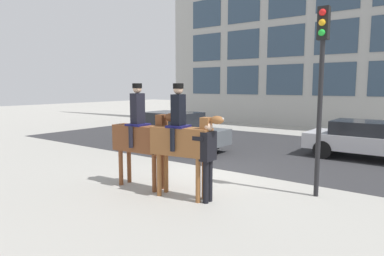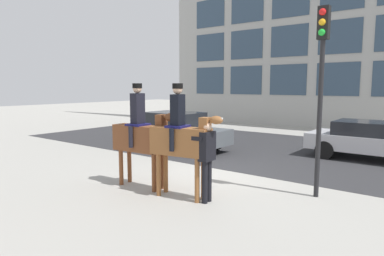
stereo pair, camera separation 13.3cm
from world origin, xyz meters
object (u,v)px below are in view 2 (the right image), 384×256
object	(u,v)px
mounted_horse_lead	(141,135)
traffic_light	(321,72)
street_car_far_lane	(367,139)
pedestrian_bystander	(206,155)
street_car_near_lane	(176,130)
mounted_horse_companion	(182,139)

from	to	relation	value
mounted_horse_lead	traffic_light	distance (m)	4.52
mounted_horse_lead	street_car_far_lane	distance (m)	8.19
pedestrian_bystander	street_car_near_lane	world-z (taller)	pedestrian_bystander
mounted_horse_lead	street_car_near_lane	xyz separation A→B (m)	(-2.70, 4.53, -0.56)
mounted_horse_lead	traffic_light	xyz separation A→B (m)	(3.79, 1.92, 1.54)
mounted_horse_companion	street_car_far_lane	xyz separation A→B (m)	(2.53, 7.22, -0.67)
street_car_far_lane	traffic_light	size ratio (longest dim) A/B	0.91
mounted_horse_companion	traffic_light	distance (m)	3.47
mounted_horse_lead	street_car_near_lane	world-z (taller)	mounted_horse_lead
street_car_near_lane	traffic_light	distance (m)	7.30
street_car_far_lane	pedestrian_bystander	bearing A→B (deg)	-104.77
mounted_horse_lead	street_car_far_lane	world-z (taller)	mounted_horse_lead
mounted_horse_lead	street_car_far_lane	bearing A→B (deg)	57.66
mounted_horse_lead	mounted_horse_companion	world-z (taller)	mounted_horse_lead
pedestrian_bystander	mounted_horse_lead	bearing A→B (deg)	-0.29
pedestrian_bystander	street_car_far_lane	world-z (taller)	pedestrian_bystander
mounted_horse_companion	pedestrian_bystander	distance (m)	0.72
mounted_horse_lead	traffic_light	bearing A→B (deg)	22.73
pedestrian_bystander	street_car_far_lane	xyz separation A→B (m)	(1.89, 7.15, -0.35)
street_car_near_lane	mounted_horse_companion	bearing A→B (deg)	-48.50
mounted_horse_lead	pedestrian_bystander	distance (m)	1.99
pedestrian_bystander	street_car_near_lane	distance (m)	6.48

